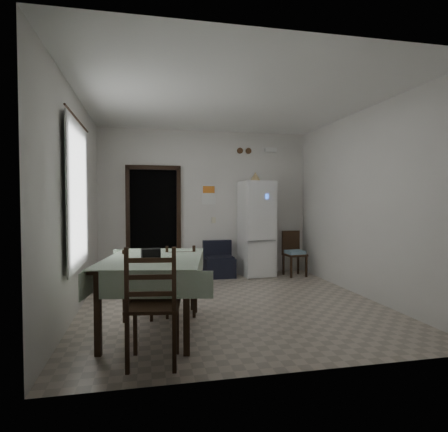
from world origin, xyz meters
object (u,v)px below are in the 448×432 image
fridge (257,228)px  navy_seat (219,259)px  dining_table (154,294)px  dining_chair_far_right (180,279)px  corner_chair (295,254)px  dining_chair_far_left (139,283)px  dining_chair_near_head (154,304)px

fridge → navy_seat: bearing=174.0°
dining_table → dining_chair_far_right: (0.34, 0.56, 0.04)m
corner_chair → dining_chair_far_left: (-2.99, -2.12, 0.00)m
dining_chair_near_head → corner_chair: bearing=-120.7°
corner_chair → dining_chair_near_head: size_ratio=0.82×
corner_chair → dining_chair_far_right: bearing=-145.6°
corner_chair → dining_chair_far_left: 3.66m
dining_chair_far_left → dining_table: bearing=112.1°
corner_chair → dining_table: 3.85m
dining_chair_far_right → dining_chair_near_head: bearing=77.9°
fridge → navy_seat: size_ratio=2.69×
navy_seat → dining_chair_far_right: bearing=-113.5°
fridge → dining_chair_far_right: bearing=-133.1°
corner_chair → dining_chair_far_left: size_ratio=1.00×
navy_seat → dining_chair_near_head: size_ratio=0.64×
dining_table → dining_chair_far_left: (-0.18, 0.52, 0.02)m
navy_seat → dining_chair_near_head: dining_chair_near_head is taller
navy_seat → dining_chair_far_right: size_ratio=0.76×
dining_chair_far_right → dining_chair_near_head: size_ratio=0.85×
fridge → dining_table: size_ratio=1.17×
fridge → dining_table: (-2.08, -2.86, -0.52)m
dining_chair_far_right → dining_chair_far_left: bearing=7.2°
navy_seat → dining_table: dining_table is taller
corner_chair → dining_table: size_ratio=0.55×
navy_seat → dining_chair_near_head: bearing=-110.2°
corner_chair → dining_chair_far_right: dining_chair_far_right is taller
navy_seat → corner_chair: bearing=-9.0°
dining_table → dining_chair_near_head: size_ratio=1.48×
navy_seat → dining_chair_far_left: 2.78m
navy_seat → corner_chair: 1.51m
fridge → dining_chair_near_head: (-2.11, -3.75, -0.40)m
fridge → navy_seat: fridge is taller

